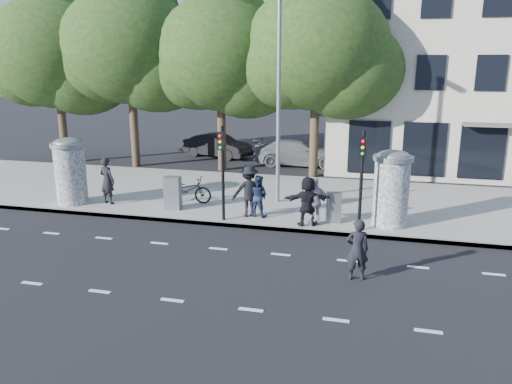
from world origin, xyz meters
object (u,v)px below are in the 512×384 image
(traffic_pole_near, at_px, (222,164))
(man_road, at_px, (357,250))
(traffic_pole_far, at_px, (362,171))
(street_lamp, at_px, (278,86))
(ad_column_left, at_px, (70,169))
(car_right, at_px, (298,153))
(cabinet_left, at_px, (173,193))
(ad_column_right, at_px, (391,186))
(cabinet_right, at_px, (334,207))
(ped_f, at_px, (307,201))
(ped_d, at_px, (249,191))
(ped_c, at_px, (258,196))
(ped_e, at_px, (315,202))
(bicycle, at_px, (187,190))
(ped_b, at_px, (107,181))
(car_mid, at_px, (218,146))

(traffic_pole_near, distance_m, man_road, 6.26)
(traffic_pole_far, distance_m, street_lamp, 5.12)
(ad_column_left, bearing_deg, car_right, 54.32)
(traffic_pole_near, bearing_deg, man_road, -36.49)
(cabinet_left, bearing_deg, traffic_pole_near, -27.44)
(ad_column_right, bearing_deg, ad_column_left, -179.08)
(cabinet_right, bearing_deg, traffic_pole_far, -49.35)
(ped_f, bearing_deg, ped_d, -31.48)
(cabinet_right, bearing_deg, cabinet_left, 168.76)
(ped_c, xyz_separation_m, ped_e, (2.17, -0.51, 0.07))
(ped_d, height_order, man_road, ped_d)
(man_road, bearing_deg, ad_column_right, -113.07)
(ped_d, distance_m, bicycle, 3.14)
(traffic_pole_near, relative_size, ped_c, 2.19)
(street_lamp, bearing_deg, ped_c, -98.23)
(cabinet_left, bearing_deg, ped_e, -12.72)
(traffic_pole_near, relative_size, cabinet_right, 3.17)
(traffic_pole_near, relative_size, man_road, 2.00)
(ad_column_right, height_order, cabinet_left, ad_column_right)
(ped_b, relative_size, cabinet_left, 1.48)
(traffic_pole_far, distance_m, cabinet_left, 7.31)
(man_road, height_order, cabinet_left, man_road)
(ped_e, distance_m, cabinet_right, 0.83)
(cabinet_left, xyz_separation_m, car_mid, (-2.01, 11.55, -0.08))
(ped_c, distance_m, bicycle, 3.41)
(car_right, bearing_deg, ad_column_left, 140.97)
(traffic_pole_far, bearing_deg, car_mid, 126.25)
(traffic_pole_far, bearing_deg, ad_column_left, 176.45)
(bicycle, relative_size, car_right, 0.41)
(ad_column_left, relative_size, ped_e, 1.56)
(ped_b, distance_m, cabinet_right, 9.03)
(cabinet_right, bearing_deg, street_lamp, 129.88)
(ad_column_right, height_order, cabinet_right, ad_column_right)
(car_mid, bearing_deg, ped_e, -131.08)
(cabinet_right, distance_m, car_mid, 14.27)
(street_lamp, height_order, cabinet_right, street_lamp)
(ad_column_left, xyz_separation_m, ped_e, (9.87, -0.44, -0.54))
(man_road, relative_size, car_mid, 0.39)
(ped_d, height_order, bicycle, ped_d)
(ad_column_left, height_order, ped_e, ad_column_left)
(ped_e, bearing_deg, ped_f, 2.40)
(ped_c, relative_size, car_mid, 0.36)
(street_lamp, height_order, ped_b, street_lamp)
(car_mid, bearing_deg, ad_column_right, -121.78)
(traffic_pole_far, distance_m, man_road, 3.89)
(bicycle, xyz_separation_m, cabinet_right, (6.00, -1.10, 0.00))
(bicycle, bearing_deg, cabinet_right, -104.23)
(traffic_pole_near, xyz_separation_m, cabinet_left, (-2.31, 0.89, -1.44))
(ad_column_left, bearing_deg, traffic_pole_near, -6.11)
(man_road, bearing_deg, street_lamp, -73.51)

